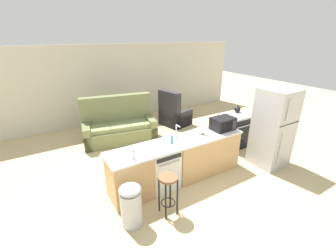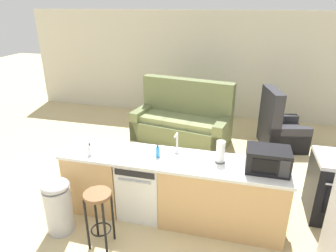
# 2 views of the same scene
# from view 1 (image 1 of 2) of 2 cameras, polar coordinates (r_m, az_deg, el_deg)

# --- Properties ---
(ground_plane) EXTENTS (24.00, 24.00, 0.00)m
(ground_plane) POSITION_cam_1_polar(r_m,az_deg,el_deg) (4.88, 1.06, -13.83)
(ground_plane) COLOR tan
(wall_back) EXTENTS (10.00, 0.06, 2.60)m
(wall_back) POSITION_cam_1_polar(r_m,az_deg,el_deg) (8.06, -13.31, 10.38)
(wall_back) COLOR beige
(wall_back) RESTS_ON ground_plane
(kitchen_counter) EXTENTS (2.94, 0.66, 0.90)m
(kitchen_counter) POSITION_cam_1_polar(r_m,az_deg,el_deg) (4.76, 3.57, -8.83)
(kitchen_counter) COLOR tan
(kitchen_counter) RESTS_ON ground_plane
(dishwasher) EXTENTS (0.58, 0.61, 0.84)m
(dishwasher) POSITION_cam_1_polar(r_m,az_deg,el_deg) (4.53, -1.62, -10.48)
(dishwasher) COLOR white
(dishwasher) RESTS_ON ground_plane
(stove_range) EXTENTS (0.76, 0.68, 0.90)m
(stove_range) POSITION_cam_1_polar(r_m,az_deg,el_deg) (6.39, 16.52, -1.01)
(stove_range) COLOR black
(stove_range) RESTS_ON ground_plane
(refrigerator) EXTENTS (0.72, 0.73, 1.81)m
(refrigerator) POSITION_cam_1_polar(r_m,az_deg,el_deg) (5.61, 25.13, -0.48)
(refrigerator) COLOR #B7B7BC
(refrigerator) RESTS_ON ground_plane
(microwave) EXTENTS (0.50, 0.37, 0.28)m
(microwave) POSITION_cam_1_polar(r_m,az_deg,el_deg) (5.12, 13.75, 0.60)
(microwave) COLOR black
(microwave) RESTS_ON kitchen_counter
(sink_faucet) EXTENTS (0.07, 0.18, 0.30)m
(sink_faucet) POSITION_cam_1_polar(r_m,az_deg,el_deg) (4.55, 2.20, -1.60)
(sink_faucet) COLOR silver
(sink_faucet) RESTS_ON kitchen_counter
(paper_towel_roll) EXTENTS (0.14, 0.14, 0.28)m
(paper_towel_roll) POSITION_cam_1_polar(r_m,az_deg,el_deg) (4.81, 8.47, -0.44)
(paper_towel_roll) COLOR #4C4C51
(paper_towel_roll) RESTS_ON kitchen_counter
(soap_bottle) EXTENTS (0.06, 0.06, 0.18)m
(soap_bottle) POSITION_cam_1_polar(r_m,az_deg,el_deg) (4.35, 0.97, -3.60)
(soap_bottle) COLOR #338CCC
(soap_bottle) RESTS_ON kitchen_counter
(dish_soap_bottle) EXTENTS (0.06, 0.06, 0.18)m
(dish_soap_bottle) POSITION_cam_1_polar(r_m,az_deg,el_deg) (3.87, -8.74, -7.39)
(dish_soap_bottle) COLOR silver
(dish_soap_bottle) RESTS_ON kitchen_counter
(kettle) EXTENTS (0.21, 0.17, 0.19)m
(kettle) POSITION_cam_1_polar(r_m,az_deg,el_deg) (6.41, 17.23, 4.09)
(kettle) COLOR black
(kettle) RESTS_ON stove_range
(bar_stool) EXTENTS (0.32, 0.32, 0.74)m
(bar_stool) POSITION_cam_1_polar(r_m,az_deg,el_deg) (3.83, 0.02, -15.27)
(bar_stool) COLOR brown
(bar_stool) RESTS_ON ground_plane
(trash_bin) EXTENTS (0.35, 0.35, 0.74)m
(trash_bin) POSITION_cam_1_polar(r_m,az_deg,el_deg) (3.79, -9.36, -19.14)
(trash_bin) COLOR #B7B7BC
(trash_bin) RESTS_ON ground_plane
(couch) EXTENTS (2.13, 1.24, 1.27)m
(couch) POSITION_cam_1_polar(r_m,az_deg,el_deg) (6.66, -12.32, -0.15)
(couch) COLOR #667047
(couch) RESTS_ON ground_plane
(armchair) EXTENTS (0.98, 1.01, 1.20)m
(armchair) POSITION_cam_1_polar(r_m,az_deg,el_deg) (7.58, 1.41, 2.75)
(armchair) COLOR #2D2D33
(armchair) RESTS_ON ground_plane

